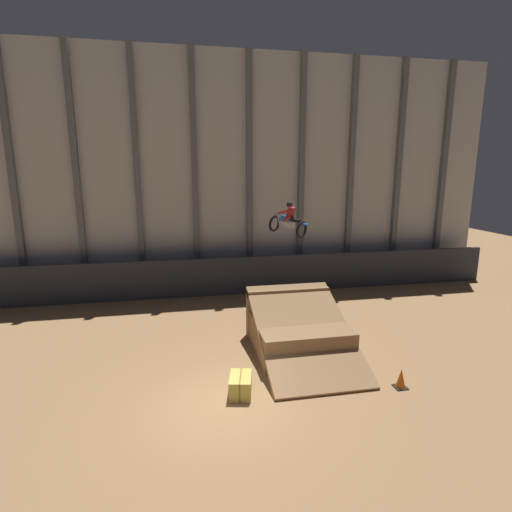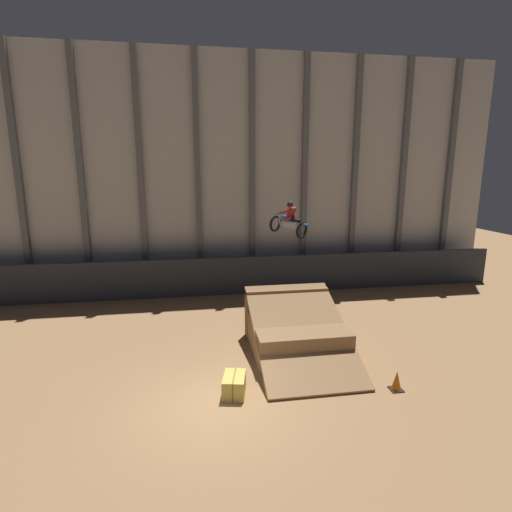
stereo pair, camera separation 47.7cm
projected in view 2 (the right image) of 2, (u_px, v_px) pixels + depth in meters
ground_plane at (213, 406)px, 10.62m from camera, size 60.00×60.00×0.00m
arena_back_wall at (197, 174)px, 20.06m from camera, size 32.00×0.40×11.90m
lower_barrier at (201, 277)px, 19.79m from camera, size 31.36×0.20×1.90m
dirt_ramp at (295, 330)px, 13.92m from camera, size 3.10×4.68×2.01m
rider_bike_solo at (289, 221)px, 16.76m from camera, size 1.57×1.68×1.52m
traffic_cone_near_ramp at (397, 381)px, 11.36m from camera, size 0.36×0.36×0.58m
hay_bale_trackside at (234, 385)px, 11.15m from camera, size 0.77×1.01×0.57m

